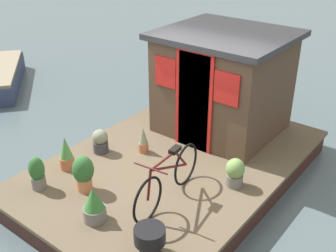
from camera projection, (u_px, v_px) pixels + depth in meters
ground_plane at (175, 179)px, 7.07m from camera, size 60.00×60.00×0.00m
houseboat_deck at (175, 169)px, 6.97m from camera, size 5.05×3.35×0.40m
houseboat_cabin at (223, 82)px, 7.44m from camera, size 2.02×2.19×1.84m
bicycle at (168, 179)px, 5.73m from camera, size 1.65×0.50×0.78m
potted_plant_fern at (100, 141)px, 7.00m from camera, size 0.26×0.26×0.42m
potted_plant_rosemary at (83, 172)px, 5.98m from camera, size 0.31×0.31×0.57m
potted_plant_sage at (66, 154)px, 6.51m from camera, size 0.23×0.23×0.56m
potted_plant_ivy at (143, 140)px, 6.99m from camera, size 0.17×0.17×0.46m
potted_plant_mint at (94, 205)px, 5.42m from camera, size 0.31×0.31×0.51m
potted_plant_basil at (235, 172)px, 6.12m from camera, size 0.28×0.28×0.45m
potted_plant_succulent at (37, 173)px, 6.05m from camera, size 0.23×0.23×0.52m
charcoal_grill at (150, 236)px, 4.84m from camera, size 0.38×0.38×0.39m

